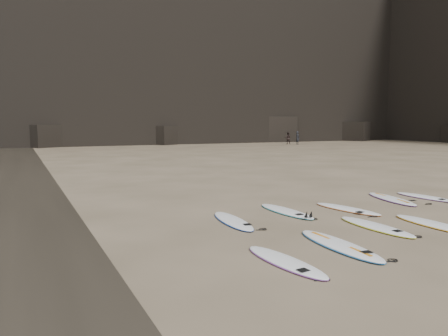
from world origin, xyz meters
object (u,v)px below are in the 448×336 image
at_px(surfboard_3, 434,224).
at_px(surfboard_9, 426,197).
at_px(surfboard_1, 339,245).
at_px(surfboard_6, 286,211).
at_px(surfboard_2, 375,226).
at_px(person_a, 298,138).
at_px(surfboard_7, 347,209).
at_px(person_b, 288,138).
at_px(surfboard_8, 391,199).
at_px(surfboard_0, 285,261).
at_px(surfboard_5, 233,221).

height_order(surfboard_3, surfboard_9, surfboard_3).
height_order(surfboard_1, surfboard_3, surfboard_1).
bearing_deg(surfboard_6, surfboard_2, -70.89).
xyz_separation_m(surfboard_3, person_a, (21.98, 37.67, 0.78)).
relative_size(surfboard_3, person_a, 1.58).
relative_size(surfboard_2, surfboard_7, 1.04).
bearing_deg(person_a, person_b, 44.82).
bearing_deg(surfboard_8, surfboard_1, -131.31).
bearing_deg(surfboard_9, surfboard_1, -157.01).
height_order(surfboard_1, surfboard_6, surfboard_1).
xyz_separation_m(surfboard_7, surfboard_8, (2.63, 0.72, 0.01)).
distance_m(surfboard_0, person_a, 47.25).
bearing_deg(surfboard_2, person_a, 58.30).
height_order(surfboard_0, person_a, person_a).
relative_size(surfboard_2, surfboard_8, 0.93).
xyz_separation_m(surfboard_7, surfboard_9, (4.06, 0.45, 0.00)).
relative_size(surfboard_1, surfboard_3, 1.07).
height_order(surfboard_0, surfboard_2, surfboard_2).
distance_m(surfboard_2, surfboard_6, 2.84).
distance_m(surfboard_8, person_b, 40.01).
bearing_deg(surfboard_5, person_a, 58.35).
relative_size(surfboard_6, surfboard_7, 1.06).
xyz_separation_m(surfboard_1, surfboard_7, (2.94, 3.11, -0.01)).
distance_m(surfboard_1, surfboard_8, 6.76).
distance_m(surfboard_0, surfboard_7, 5.84).
relative_size(surfboard_1, surfboard_2, 1.09).
xyz_separation_m(surfboard_8, surfboard_9, (1.43, -0.27, -0.01)).
xyz_separation_m(surfboard_1, surfboard_6, (1.01, 3.63, -0.00)).
distance_m(surfboard_2, surfboard_7, 2.33).
bearing_deg(surfboard_9, surfboard_8, 165.18).
bearing_deg(surfboard_7, surfboard_9, -3.47).
xyz_separation_m(surfboard_2, surfboard_6, (-1.01, 2.66, 0.00)).
bearing_deg(surfboard_3, person_b, 63.86).
bearing_deg(surfboard_7, surfboard_3, -86.00).
height_order(surfboard_2, surfboard_5, surfboard_2).
bearing_deg(surfboard_3, person_a, 62.31).
distance_m(surfboard_0, person_b, 47.43).
bearing_deg(surfboard_6, surfboard_5, -168.54).
bearing_deg(surfboard_8, person_b, 75.62).
distance_m(surfboard_2, surfboard_9, 5.62).
bearing_deg(person_b, surfboard_1, 90.78).
distance_m(surfboard_0, surfboard_8, 8.43).
distance_m(surfboard_6, surfboard_8, 4.57).
xyz_separation_m(surfboard_0, surfboard_5, (0.65, 3.58, 0.00)).
relative_size(surfboard_7, person_a, 1.48).
bearing_deg(surfboard_9, surfboard_2, -156.53).
bearing_deg(surfboard_0, surfboard_8, 25.88).
bearing_deg(surfboard_2, surfboard_1, -153.58).
bearing_deg(surfboard_1, surfboard_9, 30.05).
distance_m(surfboard_7, surfboard_9, 4.08).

